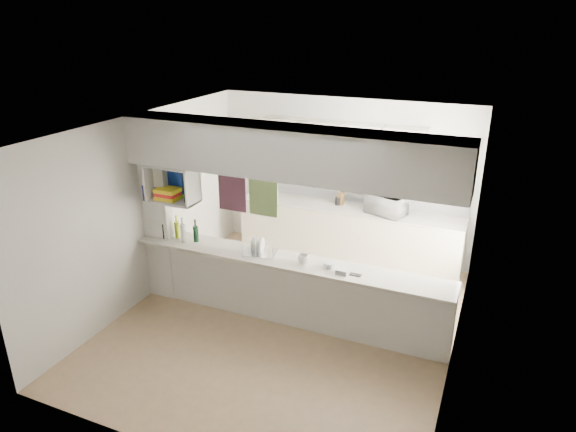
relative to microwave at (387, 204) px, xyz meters
The scene contains 16 objects.
floor 2.47m from the microwave, 111.20° to the right, with size 4.80×4.80×0.00m, color #9C7A5A.
ceiling 2.69m from the microwave, 111.20° to the right, with size 4.80×4.80×0.00m, color white.
wall_back 0.90m from the microwave, 157.41° to the left, with size 4.20×4.20×0.00m, color silver.
wall_left 3.57m from the microwave, 144.54° to the right, with size 4.80×4.80×0.00m, color silver.
wall_right 2.45m from the microwave, 57.86° to the right, with size 4.80×4.80×0.00m, color silver.
servery_partition 2.36m from the microwave, 115.26° to the right, with size 4.20×0.50×2.60m.
cubby_shelf 3.25m from the microwave, 138.04° to the right, with size 0.65×0.35×0.50m.
kitchen_run 0.69m from the microwave, behind, with size 3.60×0.63×2.24m.
microwave is the anchor object (origin of this frame).
bowl 0.20m from the microwave, 123.61° to the left, with size 0.25×0.25×0.06m, color navy.
dish_rack 2.34m from the microwave, 119.82° to the right, with size 0.46×0.38×0.22m.
cup 2.18m from the microwave, 104.46° to the right, with size 0.14×0.14×0.11m, color white.
wine_bottles 3.14m from the microwave, 138.43° to the right, with size 0.52×0.15×0.35m.
plastic_tubs 2.11m from the microwave, 93.62° to the right, with size 0.49×0.21×0.07m.
utensil_jar 0.82m from the microwave, behind, with size 0.09×0.09×0.13m, color black.
knife_block 0.78m from the microwave, behind, with size 0.10×0.08×0.20m, color brown.
Camera 1 is at (2.31, -5.32, 3.78)m, focal length 32.00 mm.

